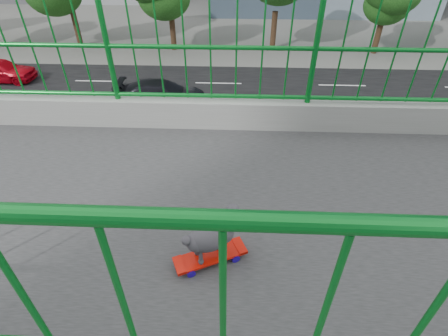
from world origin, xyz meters
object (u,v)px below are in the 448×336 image
(skateboard, at_px, (210,256))
(car_4, at_px, (0,70))
(poodle, at_px, (213,234))
(car_1, at_px, (251,163))
(car_3, at_px, (163,94))

(skateboard, xyz_separation_m, car_4, (-19.23, -15.34, -6.32))
(skateboard, height_order, poodle, poodle)
(poodle, height_order, car_1, poodle)
(poodle, bearing_deg, car_4, -165.74)
(car_3, relative_size, car_4, 1.18)
(poodle, bearing_deg, skateboard, -90.00)
(poodle, relative_size, car_3, 0.08)
(skateboard, bearing_deg, car_1, 151.00)
(car_1, height_order, car_3, car_1)
(car_3, distance_m, car_4, 11.71)
(poodle, xyz_separation_m, car_4, (-19.22, -15.36, -6.52))
(car_3, bearing_deg, skateboard, -165.74)
(poodle, relative_size, car_1, 0.08)
(car_1, xyz_separation_m, car_4, (-9.60, -16.12, -0.05))
(car_1, bearing_deg, skateboard, -4.63)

